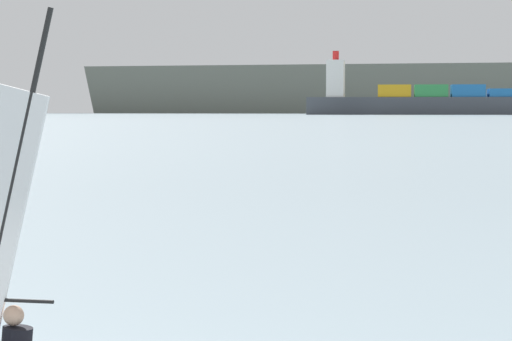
{
  "coord_description": "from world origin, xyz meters",
  "views": [
    {
      "loc": [
        2.25,
        -9.83,
        3.41
      ],
      "look_at": [
        2.05,
        19.76,
        1.87
      ],
      "focal_mm": 82.88,
      "sensor_mm": 36.0,
      "label": 1
    }
  ],
  "objects": [
    {
      "name": "cargo_ship",
      "position": [
        101.33,
        738.4,
        9.26
      ],
      "size": [
        150.04,
        41.91,
        40.49
      ],
      "rotation": [
        0.0,
        0.0,
        6.18
      ],
      "color": "#3F444C",
      "rests_on": "ground_plane"
    },
    {
      "name": "distant_headland",
      "position": [
        -49.46,
        1155.33,
        19.86
      ],
      "size": [
        704.2,
        501.77,
        39.72
      ],
      "primitive_type": "cube",
      "rotation": [
        0.0,
        0.0,
        -0.23
      ],
      "color": "#60665B",
      "rests_on": "ground_plane"
    }
  ]
}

